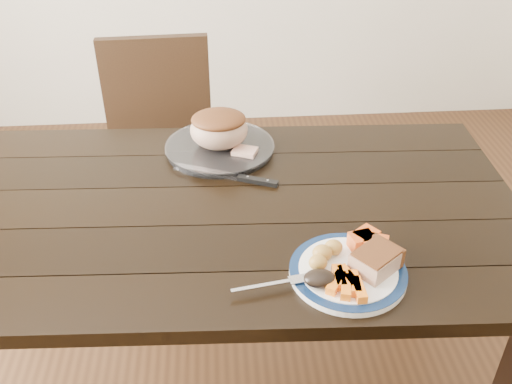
{
  "coord_description": "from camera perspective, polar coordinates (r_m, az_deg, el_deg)",
  "views": [
    {
      "loc": [
        -0.01,
        -1.26,
        1.64
      ],
      "look_at": [
        0.08,
        -0.02,
        0.8
      ],
      "focal_mm": 40.0,
      "sensor_mm": 36.0,
      "label": 1
    }
  ],
  "objects": [
    {
      "name": "carrot_batons",
      "position": [
        1.28,
        9.08,
        -8.95
      ],
      "size": [
        0.08,
        0.11,
        0.02
      ],
      "color": "orange",
      "rests_on": "dinner_plate"
    },
    {
      "name": "roasted_potatoes",
      "position": [
        1.33,
        6.88,
        -6.17
      ],
      "size": [
        0.09,
        0.09,
        0.04
      ],
      "color": "gold",
      "rests_on": "dinner_plate"
    },
    {
      "name": "dining_table",
      "position": [
        1.6,
        -2.92,
        -3.96
      ],
      "size": [
        1.64,
        0.97,
        0.75
      ],
      "rotation": [
        0.0,
        0.0,
        -0.04
      ],
      "color": "black",
      "rests_on": "ground"
    },
    {
      "name": "dinner_plate",
      "position": [
        1.34,
        9.15,
        -7.95
      ],
      "size": [
        0.27,
        0.27,
        0.02
      ],
      "primitive_type": "cylinder",
      "color": "white",
      "rests_on": "dining_table"
    },
    {
      "name": "cut_slice",
      "position": [
        1.73,
        -1.13,
        4.03
      ],
      "size": [
        0.09,
        0.08,
        0.02
      ],
      "primitive_type": "cube",
      "rotation": [
        0.0,
        0.0,
        -0.38
      ],
      "color": "tan",
      "rests_on": "serving_platter"
    },
    {
      "name": "pork_slice",
      "position": [
        1.32,
        11.87,
        -6.78
      ],
      "size": [
        0.13,
        0.13,
        0.04
      ],
      "primitive_type": "cube",
      "rotation": [
        0.0,
        0.0,
        0.67
      ],
      "color": "tan",
      "rests_on": "dinner_plate"
    },
    {
      "name": "chair_far",
      "position": [
        2.3,
        -9.48,
        4.52
      ],
      "size": [
        0.44,
        0.45,
        0.93
      ],
      "rotation": [
        0.0,
        0.0,
        3.19
      ],
      "color": "black",
      "rests_on": "ground"
    },
    {
      "name": "roast_joint",
      "position": [
        1.75,
        -3.72,
        6.22
      ],
      "size": [
        0.18,
        0.15,
        0.12
      ],
      "primitive_type": "ellipsoid",
      "color": "tan",
      "rests_on": "serving_platter"
    },
    {
      "name": "pumpkin_wedges",
      "position": [
        1.38,
        11.08,
        -4.89
      ],
      "size": [
        0.1,
        0.09,
        0.04
      ],
      "color": "#F9571B",
      "rests_on": "dinner_plate"
    },
    {
      "name": "fork",
      "position": [
        1.27,
        2.05,
        -9.15
      ],
      "size": [
        0.18,
        0.05,
        0.0
      ],
      "rotation": [
        0.0,
        0.0,
        0.17
      ],
      "color": "silver",
      "rests_on": "dinner_plate"
    },
    {
      "name": "plate_rim",
      "position": [
        1.33,
        9.19,
        -7.68
      ],
      "size": [
        0.27,
        0.27,
        0.02
      ],
      "primitive_type": "torus",
      "color": "#0D2041",
      "rests_on": "dinner_plate"
    },
    {
      "name": "serving_platter",
      "position": [
        1.79,
        -3.64,
        4.35
      ],
      "size": [
        0.33,
        0.33,
        0.02
      ],
      "primitive_type": "cylinder",
      "color": "white",
      "rests_on": "dining_table"
    },
    {
      "name": "carving_knife",
      "position": [
        1.64,
        -1.16,
        1.32
      ],
      "size": [
        0.3,
        0.14,
        0.01
      ],
      "rotation": [
        0.0,
        0.0,
        -0.39
      ],
      "color": "silver",
      "rests_on": "dining_table"
    },
    {
      "name": "dark_mushroom",
      "position": [
        1.27,
        6.37,
        -8.58
      ],
      "size": [
        0.07,
        0.05,
        0.03
      ],
      "primitive_type": "ellipsoid",
      "color": "black",
      "rests_on": "dinner_plate"
    },
    {
      "name": "ground",
      "position": [
        2.07,
        -2.37,
        -18.43
      ],
      "size": [
        4.0,
        4.0,
        0.0
      ],
      "primitive_type": "plane",
      "color": "#472B16",
      "rests_on": "ground"
    }
  ]
}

